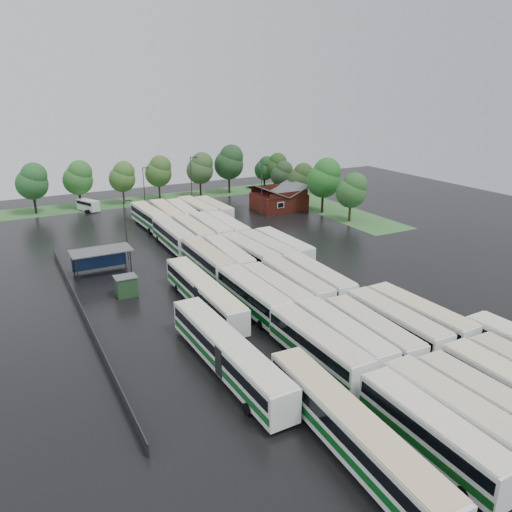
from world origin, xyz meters
name	(u,v)px	position (x,y,z in m)	size (l,w,h in m)	color
ground	(289,307)	(0.00, 0.00, 0.00)	(160.00, 160.00, 0.00)	black
brick_building	(279,201)	(24.00, 42.77, 1.87)	(10.07, 8.60, 5.39)	maroon
wash_shed	(101,253)	(-17.20, 22.02, 2.99)	(8.20, 4.20, 3.58)	#2D2D30
utility_hut	(126,286)	(-16.20, 12.60, 1.32)	(2.70, 2.20, 2.62)	#1F3D20
grass_strip_north	(148,200)	(2.00, 64.80, 0.01)	(80.00, 10.00, 0.01)	#376C31
grass_strip_east	(318,204)	(34.00, 42.80, 0.01)	(10.00, 50.00, 0.01)	#376C31
west_fence	(84,315)	(-22.20, 8.00, 0.60)	(0.10, 50.00, 1.20)	#2D2D30
bus_r0c0	(431,431)	(-4.24, -26.08, 1.95)	(2.76, 12.75, 3.55)	white
bus_r0c1	(460,418)	(-1.33, -26.03, 2.04)	(3.16, 13.40, 3.71)	white
bus_r0c2	(491,408)	(1.86, -26.25, 1.96)	(3.04, 12.86, 3.56)	white
bus_r1c0	(318,346)	(-4.44, -12.30, 2.02)	(2.92, 13.23, 3.68)	white
bus_r1c1	(343,338)	(-1.36, -12.13, 2.01)	(3.06, 13.16, 3.65)	white
bus_r1c2	(372,333)	(1.81, -12.60, 1.95)	(3.11, 12.80, 3.54)	white
bus_r1c3	(395,324)	(5.22, -12.23, 2.00)	(2.85, 13.06, 3.63)	white
bus_r1c4	(419,317)	(8.52, -12.23, 1.99)	(3.27, 13.11, 3.62)	white
bus_r2c0	(253,295)	(-4.35, 0.96, 2.06)	(2.95, 13.46, 3.74)	white
bus_r2c1	(275,291)	(-1.25, 1.08, 1.95)	(2.86, 12.78, 3.55)	white
bus_r2c2	(296,285)	(1.92, 1.46, 2.01)	(3.07, 13.15, 3.65)	white
bus_r2c3	(317,280)	(5.13, 1.51, 2.00)	(3.15, 13.16, 3.64)	white
bus_r3c0	(207,260)	(-4.23, 14.99, 2.05)	(2.97, 13.43, 3.73)	white
bus_r3c1	(228,257)	(-1.09, 14.60, 2.00)	(3.33, 13.16, 3.63)	white
bus_r3c2	(249,254)	(2.18, 14.47, 2.03)	(3.34, 13.33, 3.68)	white
bus_r3c3	(267,251)	(5.23, 14.60, 1.99)	(3.40, 13.14, 3.63)	white
bus_r3c4	(283,247)	(8.22, 14.89, 1.98)	(2.96, 12.99, 3.60)	white
bus_r4c0	(173,236)	(-4.47, 28.37, 2.06)	(2.99, 13.46, 3.74)	white
bus_r4c1	(193,233)	(-1.06, 28.40, 2.04)	(3.15, 13.41, 3.72)	white
bus_r4c2	(210,230)	(2.18, 28.58, 2.06)	(3.32, 13.54, 3.74)	white
bus_r4c3	(227,228)	(5.18, 28.31, 1.99)	(3.15, 13.08, 3.62)	white
bus_r5c0	(149,217)	(-4.31, 42.24, 2.03)	(3.26, 13.33, 3.69)	white
bus_r5c1	(166,215)	(-1.04, 42.09, 2.05)	(3.30, 13.50, 3.73)	white
bus_r5c2	(182,213)	(2.13, 42.15, 1.95)	(3.27, 12.82, 3.54)	white
bus_r5c3	(197,211)	(5.27, 42.26, 2.05)	(3.24, 13.47, 3.73)	white
bus_r5c4	(213,210)	(8.43, 41.66, 1.97)	(3.01, 12.90, 3.57)	white
artic_bus_west_a	(351,431)	(-9.30, -23.36, 2.00)	(3.60, 19.52, 3.60)	white
artic_bus_west_b	(204,293)	(-9.00, 4.50, 1.96)	(2.79, 19.09, 3.54)	white
artic_bus_west_c	(228,353)	(-12.46, -9.50, 2.04)	(3.28, 19.91, 3.68)	white
minibus	(88,205)	(-11.92, 60.55, 1.30)	(4.02, 5.70, 2.34)	silver
tree_north_0	(33,181)	(-21.69, 63.13, 6.74)	(6.33, 6.33, 10.48)	black
tree_north_1	(79,177)	(-12.69, 63.89, 6.59)	(6.18, 6.18, 10.24)	black
tree_north_2	(123,177)	(-3.52, 63.49, 6.09)	(5.71, 5.71, 9.46)	#3A2D20
tree_north_3	(159,171)	(5.09, 64.66, 6.45)	(6.05, 6.05, 10.02)	#342314
tree_north_4	(201,168)	(14.53, 62.75, 6.68)	(6.27, 6.27, 10.39)	black
tree_north_5	(230,162)	(22.19, 63.08, 7.51)	(7.05, 7.05, 11.67)	black
tree_north_6	(276,166)	(33.86, 60.83, 5.95)	(5.58, 5.58, 9.24)	black
tree_east_0	(352,190)	(31.41, 27.98, 6.11)	(5.74, 5.74, 9.50)	#3C2919
tree_east_1	(325,178)	(30.69, 36.05, 7.29)	(6.84, 6.84, 11.33)	black
tree_east_2	(301,178)	(31.20, 45.35, 5.79)	(5.44, 5.44, 9.01)	black
tree_east_3	(282,174)	(31.15, 53.35, 5.44)	(5.10, 5.10, 8.45)	black
tree_east_4	(265,168)	(31.75, 62.61, 5.38)	(5.06, 5.05, 8.36)	black
lamp_post_ne	(262,187)	(18.01, 39.23, 6.10)	(1.62, 0.31, 10.50)	#2D2D30
lamp_post_nw	(126,226)	(-12.37, 26.05, 5.35)	(1.42, 0.28, 9.21)	#2D2D30
lamp_post_back_w	(145,186)	(-1.34, 54.47, 5.33)	(1.41, 0.28, 9.19)	#2D2D30
lamp_post_back_e	(192,178)	(9.19, 54.76, 6.17)	(1.64, 0.32, 10.62)	#2D2D30
puddle_0	(413,402)	(-0.65, -20.94, 0.00)	(4.62, 4.62, 0.01)	black
puddle_1	(500,401)	(5.86, -24.35, 0.00)	(2.82, 2.82, 0.01)	black
puddle_2	(235,312)	(-6.27, 1.89, 0.00)	(8.09, 8.09, 0.01)	black
puddle_3	(352,312)	(5.86, -4.71, 0.00)	(4.38, 4.38, 0.01)	black
puddle_4	(490,353)	(12.03, -18.59, 0.00)	(3.49, 3.49, 0.01)	black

